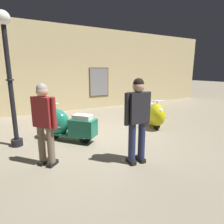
% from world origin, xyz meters
% --- Properties ---
extents(ground_plane, '(60.00, 60.00, 0.00)m').
position_xyz_m(ground_plane, '(0.00, 0.00, 0.00)').
color(ground_plane, gray).
extents(showroom_back_wall, '(18.00, 0.63, 3.94)m').
position_xyz_m(showroom_back_wall, '(-0.17, 4.10, 1.97)').
color(showroom_back_wall, '#CCB784').
rests_on(showroom_back_wall, ground).
extents(scooter_0, '(1.43, 1.56, 1.01)m').
position_xyz_m(scooter_0, '(-1.10, 0.22, 0.46)').
color(scooter_0, black).
rests_on(scooter_0, ground).
extents(scooter_1, '(0.94, 1.65, 0.97)m').
position_xyz_m(scooter_1, '(1.94, -0.03, 0.44)').
color(scooter_1, black).
rests_on(scooter_1, ground).
extents(lamppost, '(0.33, 0.33, 3.24)m').
position_xyz_m(lamppost, '(-2.28, 0.38, 1.96)').
color(lamppost, black).
rests_on(lamppost, ground).
extents(visitor_0, '(0.60, 0.30, 1.77)m').
position_xyz_m(visitor_0, '(-0.13, -1.86, 1.03)').
color(visitor_0, black).
rests_on(visitor_0, ground).
extents(visitor_1, '(0.42, 0.45, 1.68)m').
position_xyz_m(visitor_1, '(-1.79, -1.05, 0.97)').
color(visitor_1, black).
rests_on(visitor_1, ground).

